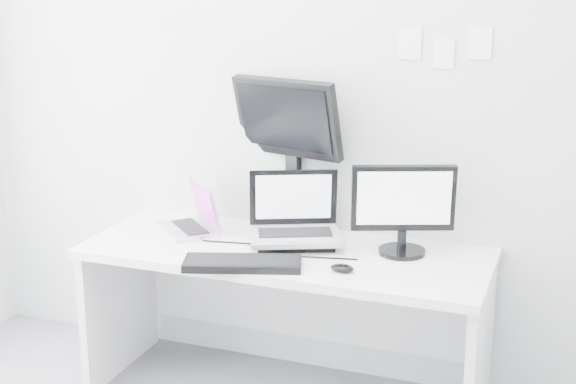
# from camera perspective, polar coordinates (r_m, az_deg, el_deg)

# --- Properties ---
(back_wall) EXTENTS (3.60, 0.00, 3.60)m
(back_wall) POSITION_cam_1_polar(r_m,az_deg,el_deg) (3.80, 1.67, 6.51)
(back_wall) COLOR silver
(back_wall) RESTS_ON ground
(desk) EXTENTS (1.80, 0.70, 0.73)m
(desk) POSITION_cam_1_polar(r_m,az_deg,el_deg) (3.76, -0.18, -9.27)
(desk) COLOR white
(desk) RESTS_ON ground
(macbook) EXTENTS (0.39, 0.39, 0.23)m
(macbook) POSITION_cam_1_polar(r_m,az_deg,el_deg) (3.87, -7.08, -1.09)
(macbook) COLOR silver
(macbook) RESTS_ON desk
(speaker) EXTENTS (0.10, 0.10, 0.16)m
(speaker) POSITION_cam_1_polar(r_m,az_deg,el_deg) (3.85, -0.49, -1.58)
(speaker) COLOR black
(speaker) RESTS_ON desk
(dell_laptop) EXTENTS (0.49, 0.45, 0.33)m
(dell_laptop) POSITION_cam_1_polar(r_m,az_deg,el_deg) (3.62, 0.51, -1.26)
(dell_laptop) COLOR #9FA1A6
(dell_laptop) RESTS_ON desk
(rear_monitor) EXTENTS (0.58, 0.33, 0.74)m
(rear_monitor) POSITION_cam_1_polar(r_m,az_deg,el_deg) (3.84, 0.13, 2.82)
(rear_monitor) COLOR black
(rear_monitor) RESTS_ON desk
(samsung_monitor) EXTENTS (0.49, 0.35, 0.41)m
(samsung_monitor) POSITION_cam_1_polar(r_m,az_deg,el_deg) (3.54, 8.06, -1.16)
(samsung_monitor) COLOR black
(samsung_monitor) RESTS_ON desk
(keyboard) EXTENTS (0.52, 0.32, 0.03)m
(keyboard) POSITION_cam_1_polar(r_m,az_deg,el_deg) (3.41, -3.19, -5.00)
(keyboard) COLOR black
(keyboard) RESTS_ON desk
(mouse) EXTENTS (0.10, 0.07, 0.03)m
(mouse) POSITION_cam_1_polar(r_m,az_deg,el_deg) (3.36, 3.80, -5.32)
(mouse) COLOR black
(mouse) RESTS_ON desk
(wall_note_0) EXTENTS (0.10, 0.00, 0.14)m
(wall_note_0) POSITION_cam_1_polar(r_m,az_deg,el_deg) (3.64, 8.50, 10.26)
(wall_note_0) COLOR white
(wall_note_0) RESTS_ON back_wall
(wall_note_1) EXTENTS (0.09, 0.00, 0.13)m
(wall_note_1) POSITION_cam_1_polar(r_m,az_deg,el_deg) (3.62, 10.83, 9.49)
(wall_note_1) COLOR white
(wall_note_1) RESTS_ON back_wall
(wall_note_2) EXTENTS (0.10, 0.00, 0.14)m
(wall_note_2) POSITION_cam_1_polar(r_m,az_deg,el_deg) (3.59, 13.26, 10.12)
(wall_note_2) COLOR white
(wall_note_2) RESTS_ON back_wall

